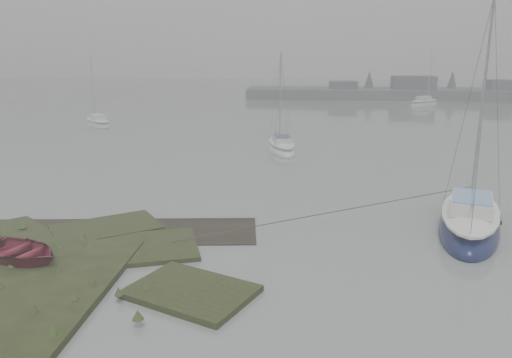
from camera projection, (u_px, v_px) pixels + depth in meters
name	position (u px, v px, depth m)	size (l,w,h in m)	color
ground	(258.00, 131.00, 44.14)	(160.00, 160.00, 0.00)	slate
far_shoreline	(459.00, 93.00, 72.50)	(60.00, 8.00, 4.15)	#4C4F51
sailboat_main	(469.00, 223.00, 19.78)	(4.31, 7.27, 9.75)	#0E153B
sailboat_white	(281.00, 148.00, 35.26)	(2.83, 5.46, 7.35)	silver
sailboat_far_a	(98.00, 124.00, 46.91)	(4.42, 4.98, 7.11)	#AFB4B8
sailboat_far_b	(424.00, 104.00, 63.75)	(5.17, 5.21, 7.79)	silver
sailboat_far_c	(286.00, 95.00, 75.70)	(5.30, 3.17, 7.10)	silver
dinghy	(18.00, 250.00, 16.49)	(2.29, 3.20, 0.66)	maroon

